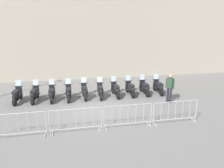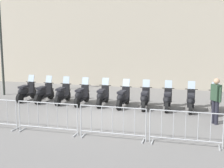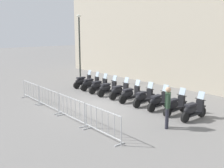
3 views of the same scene
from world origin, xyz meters
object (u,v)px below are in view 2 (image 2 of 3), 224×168
(motorcycle_3, at_px, (81,95))
(motorcycle_8, at_px, (191,101))
(motorcycle_1, at_px, (44,93))
(barrier_segment_2, at_px, (113,123))
(motorcycle_4, at_px, (102,96))
(officer_near_row_end, at_px, (216,98))
(motorcycle_9, at_px, (215,102))
(motorcycle_2, at_px, (62,94))
(motorcycle_5, at_px, (123,98))
(motorcycle_7, at_px, (167,100))
(street_lamp, at_px, (1,36))
(barrier_segment_1, at_px, (48,118))
(motorcycle_6, at_px, (145,99))
(motorcycle_0, at_px, (26,92))
(barrier_segment_3, at_px, (186,129))

(motorcycle_3, relative_size, motorcycle_8, 1.00)
(motorcycle_1, height_order, barrier_segment_2, motorcycle_1)
(motorcycle_4, xyz_separation_m, officer_near_row_end, (4.65, -2.33, 0.53))
(motorcycle_1, relative_size, motorcycle_9, 1.00)
(motorcycle_2, bearing_deg, motorcycle_9, -6.95)
(motorcycle_5, height_order, motorcycle_7, same)
(street_lamp, bearing_deg, motorcycle_5, -16.40)
(motorcycle_2, height_order, motorcycle_7, same)
(street_lamp, bearing_deg, motorcycle_1, -26.82)
(motorcycle_3, relative_size, barrier_segment_1, 0.79)
(motorcycle_9, bearing_deg, officer_near_row_end, -100.75)
(motorcycle_6, distance_m, officer_near_row_end, 3.38)
(motorcycle_7, xyz_separation_m, officer_near_row_end, (1.67, -1.92, 0.53))
(motorcycle_0, height_order, motorcycle_5, same)
(motorcycle_2, height_order, motorcycle_5, same)
(motorcycle_1, relative_size, barrier_segment_2, 0.79)
(barrier_segment_2, bearing_deg, motorcycle_1, 130.01)
(motorcycle_9, height_order, officer_near_row_end, officer_near_row_end)
(motorcycle_4, distance_m, motorcycle_7, 3.01)
(motorcycle_3, bearing_deg, motorcycle_5, -6.70)
(motorcycle_1, height_order, motorcycle_3, same)
(motorcycle_0, relative_size, motorcycle_9, 1.00)
(motorcycle_1, distance_m, barrier_segment_2, 6.31)
(barrier_segment_3, bearing_deg, motorcycle_3, 132.20)
(motorcycle_7, bearing_deg, motorcycle_3, 173.89)
(motorcycle_5, distance_m, barrier_segment_2, 4.25)
(motorcycle_1, distance_m, motorcycle_7, 6.02)
(barrier_segment_2, bearing_deg, motorcycle_6, 77.52)
(barrier_segment_2, bearing_deg, barrier_segment_3, -7.50)
(street_lamp, xyz_separation_m, officer_near_row_end, (10.41, -4.10, -2.24))
(officer_near_row_end, bearing_deg, motorcycle_5, 150.04)
(motorcycle_5, bearing_deg, motorcycle_2, 172.23)
(motorcycle_1, bearing_deg, street_lamp, 153.18)
(motorcycle_7, distance_m, motorcycle_9, 2.00)
(motorcycle_5, relative_size, motorcycle_6, 0.99)
(barrier_segment_1, xyz_separation_m, street_lamp, (-4.57, 5.94, 2.69))
(motorcycle_2, bearing_deg, motorcycle_7, -6.87)
(motorcycle_0, relative_size, motorcycle_6, 1.00)
(barrier_segment_1, distance_m, street_lamp, 7.96)
(motorcycle_3, bearing_deg, motorcycle_7, -6.11)
(barrier_segment_3, xyz_separation_m, officer_near_row_end, (1.32, 2.43, 0.45))
(motorcycle_8, xyz_separation_m, street_lamp, (-9.74, 2.29, 2.76))
(motorcycle_4, xyz_separation_m, motorcycle_6, (1.99, -0.31, 0.00))
(motorcycle_2, relative_size, motorcycle_6, 1.00)
(motorcycle_3, xyz_separation_m, motorcycle_4, (1.01, -0.02, 0.00))
(motorcycle_1, relative_size, street_lamp, 0.33)
(motorcycle_8, height_order, barrier_segment_2, motorcycle_8)
(motorcycle_5, relative_size, barrier_segment_1, 0.79)
(motorcycle_1, height_order, officer_near_row_end, officer_near_row_end)
(motorcycle_5, xyz_separation_m, barrier_segment_2, (0.09, -4.25, 0.07))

